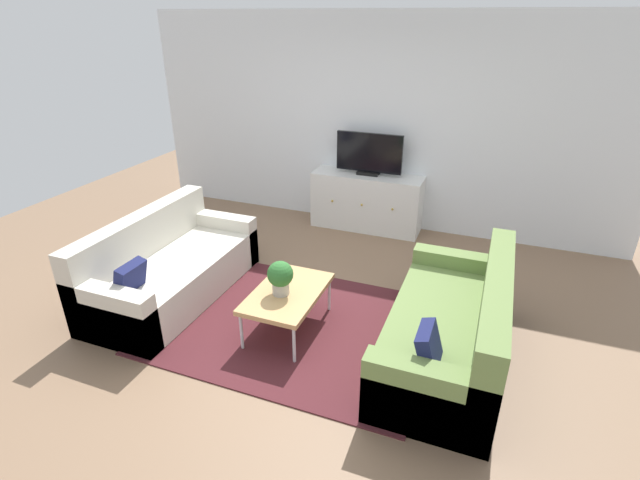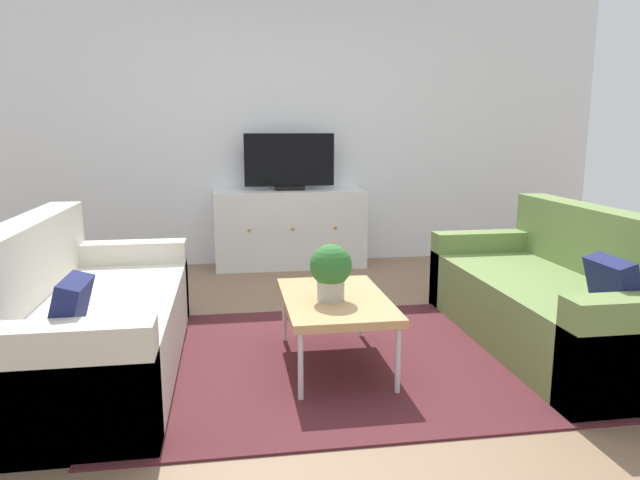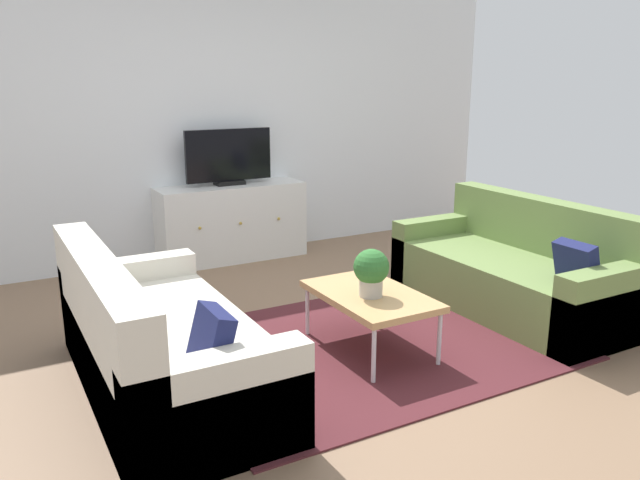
{
  "view_description": "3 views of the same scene",
  "coord_description": "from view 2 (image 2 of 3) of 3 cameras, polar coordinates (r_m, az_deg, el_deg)",
  "views": [
    {
      "loc": [
        1.55,
        -3.46,
        2.63
      ],
      "look_at": [
        0.0,
        0.51,
        0.59
      ],
      "focal_mm": 26.55,
      "sensor_mm": 36.0,
      "label": 1
    },
    {
      "loc": [
        -0.6,
        -3.29,
        1.33
      ],
      "look_at": [
        0.0,
        0.51,
        0.59
      ],
      "focal_mm": 32.71,
      "sensor_mm": 36.0,
      "label": 2
    },
    {
      "loc": [
        -2.21,
        -3.45,
        1.77
      ],
      "look_at": [
        0.0,
        0.51,
        0.59
      ],
      "focal_mm": 35.34,
      "sensor_mm": 36.0,
      "label": 3
    }
  ],
  "objects": [
    {
      "name": "tv_console",
      "position": [
        5.67,
        -2.94,
        1.13
      ],
      "size": [
        1.44,
        0.47,
        0.75
      ],
      "color": "white",
      "rests_on": "ground_plane"
    },
    {
      "name": "area_rug",
      "position": [
        3.46,
        1.74,
        -11.62
      ],
      "size": [
        2.5,
        1.9,
        0.01
      ],
      "primitive_type": "cube",
      "color": "#4C1E23",
      "rests_on": "ground_plane"
    },
    {
      "name": "coffee_table",
      "position": [
        3.27,
        1.48,
        -6.12
      ],
      "size": [
        0.57,
        0.91,
        0.4
      ],
      "color": "tan",
      "rests_on": "ground_plane"
    },
    {
      "name": "couch_right_side",
      "position": [
        3.93,
        22.86,
        -5.54
      ],
      "size": [
        0.89,
        1.92,
        0.84
      ],
      "color": "olive",
      "rests_on": "ground_plane"
    },
    {
      "name": "potted_plant",
      "position": [
        3.16,
        1.06,
        -2.9
      ],
      "size": [
        0.23,
        0.23,
        0.31
      ],
      "color": "#B7B2A8",
      "rests_on": "coffee_table"
    },
    {
      "name": "couch_left_side",
      "position": [
        3.46,
        -22.76,
        -7.68
      ],
      "size": [
        0.89,
        1.92,
        0.84
      ],
      "color": "beige",
      "rests_on": "ground_plane"
    },
    {
      "name": "wall_back",
      "position": [
        5.87,
        -3.14,
        11.02
      ],
      "size": [
        6.4,
        0.12,
        2.7
      ],
      "primitive_type": "cube",
      "color": "white",
      "rests_on": "ground_plane"
    },
    {
      "name": "flat_screen_tv",
      "position": [
        5.62,
        -3.02,
        7.61
      ],
      "size": [
        0.86,
        0.16,
        0.54
      ],
      "color": "black",
      "rests_on": "tv_console"
    },
    {
      "name": "ground_plane",
      "position": [
        3.6,
        1.29,
        -10.81
      ],
      "size": [
        10.0,
        10.0,
        0.0
      ],
      "primitive_type": "plane",
      "color": "#84664C"
    }
  ]
}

